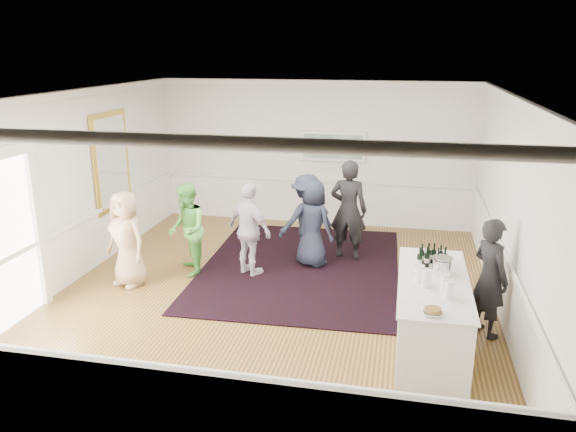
% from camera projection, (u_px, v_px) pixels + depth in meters
% --- Properties ---
extents(floor, '(8.00, 8.00, 0.00)m').
position_uv_depth(floor, '(274.00, 293.00, 9.19)').
color(floor, olive).
rests_on(floor, ground).
extents(ceiling, '(7.00, 8.00, 0.02)m').
position_uv_depth(ceiling, '(273.00, 94.00, 8.27)').
color(ceiling, white).
rests_on(ceiling, wall_back).
extents(wall_left, '(0.02, 8.00, 3.20)m').
position_uv_depth(wall_left, '(71.00, 188.00, 9.42)').
color(wall_left, white).
rests_on(wall_left, floor).
extents(wall_right, '(0.02, 8.00, 3.20)m').
position_uv_depth(wall_right, '(511.00, 212.00, 8.04)').
color(wall_right, white).
rests_on(wall_right, floor).
extents(wall_back, '(7.00, 0.02, 3.20)m').
position_uv_depth(wall_back, '(315.00, 153.00, 12.48)').
color(wall_back, white).
rests_on(wall_back, floor).
extents(wall_front, '(7.00, 0.02, 3.20)m').
position_uv_depth(wall_front, '(170.00, 313.00, 4.98)').
color(wall_front, white).
rests_on(wall_front, floor).
extents(wainscoting, '(7.00, 8.00, 1.00)m').
position_uv_depth(wainscoting, '(274.00, 265.00, 9.05)').
color(wainscoting, white).
rests_on(wainscoting, floor).
extents(mirror, '(0.05, 1.25, 1.85)m').
position_uv_depth(mirror, '(112.00, 161.00, 10.58)').
color(mirror, gold).
rests_on(mirror, wall_left).
extents(landscape_painting, '(1.44, 0.06, 0.66)m').
position_uv_depth(landscape_painting, '(333.00, 146.00, 12.30)').
color(landscape_painting, white).
rests_on(landscape_painting, wall_back).
extents(area_rug, '(3.66, 4.72, 0.02)m').
position_uv_depth(area_rug, '(301.00, 267.00, 10.26)').
color(area_rug, black).
rests_on(area_rug, floor).
extents(serving_table, '(0.91, 2.39, 0.97)m').
position_uv_depth(serving_table, '(431.00, 314.00, 7.41)').
color(serving_table, silver).
rests_on(serving_table, floor).
extents(bartender, '(0.68, 0.74, 1.69)m').
position_uv_depth(bartender, '(490.00, 278.00, 7.67)').
color(bartender, black).
rests_on(bartender, floor).
extents(guest_tan, '(0.93, 0.78, 1.63)m').
position_uv_depth(guest_tan, '(127.00, 239.00, 9.30)').
color(guest_tan, tan).
rests_on(guest_tan, floor).
extents(guest_green, '(0.91, 0.99, 1.63)m').
position_uv_depth(guest_green, '(187.00, 230.00, 9.77)').
color(guest_green, '#5CB849').
rests_on(guest_green, floor).
extents(guest_lilac, '(1.04, 0.84, 1.65)m').
position_uv_depth(guest_lilac, '(250.00, 230.00, 9.72)').
color(guest_lilac, silver).
rests_on(guest_lilac, floor).
extents(guest_dark_a, '(1.24, 1.15, 1.67)m').
position_uv_depth(guest_dark_a, '(307.00, 219.00, 10.30)').
color(guest_dark_a, '#1D2131').
rests_on(guest_dark_a, floor).
extents(guest_dark_b, '(0.74, 0.54, 1.91)m').
position_uv_depth(guest_dark_b, '(348.00, 210.00, 10.46)').
color(guest_dark_b, black).
rests_on(guest_dark_b, floor).
extents(guest_navy, '(0.93, 0.83, 1.60)m').
position_uv_depth(guest_navy, '(313.00, 223.00, 10.16)').
color(guest_navy, '#1D2131').
rests_on(guest_navy, floor).
extents(wine_bottles, '(0.41, 0.30, 0.31)m').
position_uv_depth(wine_bottles, '(432.00, 255.00, 7.71)').
color(wine_bottles, black).
rests_on(wine_bottles, serving_table).
extents(juice_pitchers, '(0.45, 0.55, 0.24)m').
position_uv_depth(juice_pitchers, '(435.00, 280.00, 6.96)').
color(juice_pitchers, '#73AD3E').
rests_on(juice_pitchers, serving_table).
extents(ice_bucket, '(0.26, 0.26, 0.25)m').
position_uv_depth(ice_bucket, '(442.00, 266.00, 7.42)').
color(ice_bucket, silver).
rests_on(ice_bucket, serving_table).
extents(nut_bowl, '(0.23, 0.23, 0.07)m').
position_uv_depth(nut_bowl, '(433.00, 312.00, 6.32)').
color(nut_bowl, white).
rests_on(nut_bowl, serving_table).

